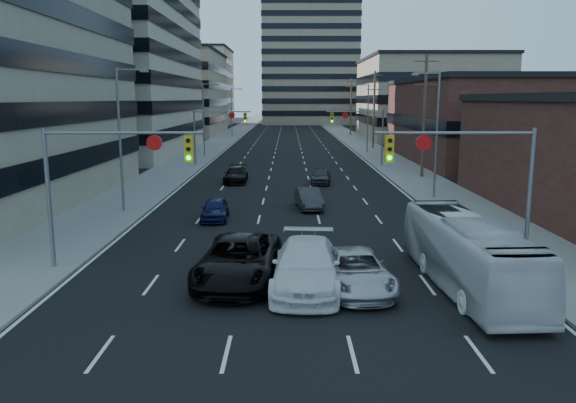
{
  "coord_description": "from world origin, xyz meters",
  "views": [
    {
      "loc": [
        -0.03,
        -14.95,
        7.18
      ],
      "look_at": [
        -0.04,
        12.1,
        2.2
      ],
      "focal_mm": 35.0,
      "sensor_mm": 36.0,
      "label": 1
    }
  ],
  "objects_px": {
    "silver_suv": "(355,271)",
    "transit_bus": "(468,253)",
    "white_van": "(306,266)",
    "black_pickup": "(238,260)",
    "sedan_blue": "(215,209)"
  },
  "relations": [
    {
      "from": "white_van",
      "to": "silver_suv",
      "type": "xyz_separation_m",
      "value": [
        1.84,
        -0.09,
        -0.16
      ]
    },
    {
      "from": "white_van",
      "to": "silver_suv",
      "type": "height_order",
      "value": "white_van"
    },
    {
      "from": "black_pickup",
      "to": "white_van",
      "type": "distance_m",
      "value": 2.77
    },
    {
      "from": "black_pickup",
      "to": "sedan_blue",
      "type": "xyz_separation_m",
      "value": [
        -2.43,
        11.57,
        -0.24
      ]
    },
    {
      "from": "white_van",
      "to": "silver_suv",
      "type": "bearing_deg",
      "value": 0.66
    },
    {
      "from": "white_van",
      "to": "sedan_blue",
      "type": "bearing_deg",
      "value": 115.92
    },
    {
      "from": "silver_suv",
      "to": "white_van",
      "type": "bearing_deg",
      "value": 171.54
    },
    {
      "from": "transit_bus",
      "to": "sedan_blue",
      "type": "distance_m",
      "value": 16.67
    },
    {
      "from": "silver_suv",
      "to": "transit_bus",
      "type": "bearing_deg",
      "value": -3.67
    },
    {
      "from": "black_pickup",
      "to": "silver_suv",
      "type": "height_order",
      "value": "black_pickup"
    },
    {
      "from": "white_van",
      "to": "sedan_blue",
      "type": "height_order",
      "value": "white_van"
    },
    {
      "from": "white_van",
      "to": "transit_bus",
      "type": "bearing_deg",
      "value": 4.02
    },
    {
      "from": "white_van",
      "to": "transit_bus",
      "type": "height_order",
      "value": "transit_bus"
    },
    {
      "from": "silver_suv",
      "to": "transit_bus",
      "type": "xyz_separation_m",
      "value": [
        4.29,
        0.14,
        0.64
      ]
    },
    {
      "from": "sedan_blue",
      "to": "black_pickup",
      "type": "bearing_deg",
      "value": -80.34
    }
  ]
}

